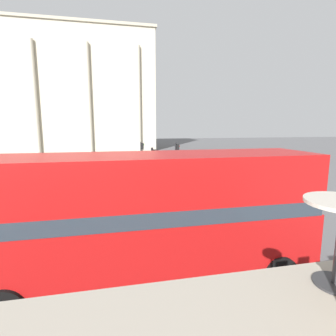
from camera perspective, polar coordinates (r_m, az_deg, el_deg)
name	(u,v)px	position (r m, az deg, el deg)	size (l,w,h in m)	color
double_decker_bus	(150,213)	(8.34, -3.93, -9.80)	(10.56, 2.66, 4.21)	black
plaza_building_left	(69,92)	(61.56, -20.82, 15.12)	(35.50, 16.97, 24.04)	beige
traffic_light_near	(154,175)	(13.21, -3.13, -1.58)	(0.42, 0.24, 4.00)	black
traffic_light_mid	(176,158)	(21.53, 1.85, 2.14)	(0.42, 0.24, 3.70)	black
traffic_light_far	(142,153)	(27.76, -5.73, 3.29)	(0.42, 0.24, 3.39)	black
pedestrian_white	(16,180)	(23.32, -30.13, -2.22)	(0.32, 0.32, 1.67)	#282B33
pedestrian_black	(85,206)	(14.39, -17.63, -7.85)	(0.32, 0.32, 1.67)	#282B33
pedestrian_grey	(133,180)	(19.81, -7.67, -2.55)	(0.32, 0.32, 1.83)	#282B33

